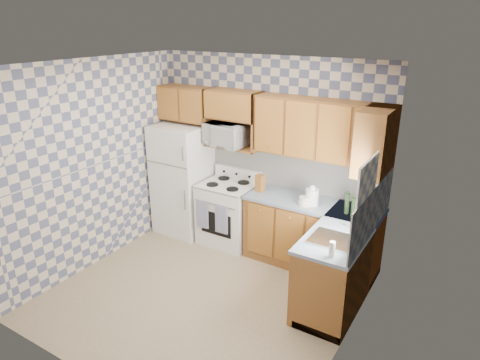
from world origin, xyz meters
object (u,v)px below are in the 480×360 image
object	(u,v)px
stove_body	(228,214)
microwave	(226,135)
electric_kettle	(312,197)
refrigerator	(183,179)

from	to	relation	value
stove_body	microwave	size ratio (longest dim) A/B	1.53
electric_kettle	stove_body	bearing A→B (deg)	177.27
microwave	electric_kettle	bearing A→B (deg)	-1.07
refrigerator	microwave	distance (m)	1.06
refrigerator	electric_kettle	xyz separation A→B (m)	(2.11, -0.04, 0.18)
microwave	electric_kettle	size ratio (longest dim) A/B	2.82
microwave	electric_kettle	distance (m)	1.52
stove_body	refrigerator	bearing A→B (deg)	-178.22
refrigerator	microwave	xyz separation A→B (m)	(0.72, 0.13, 0.77)
microwave	stove_body	bearing A→B (deg)	-43.91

